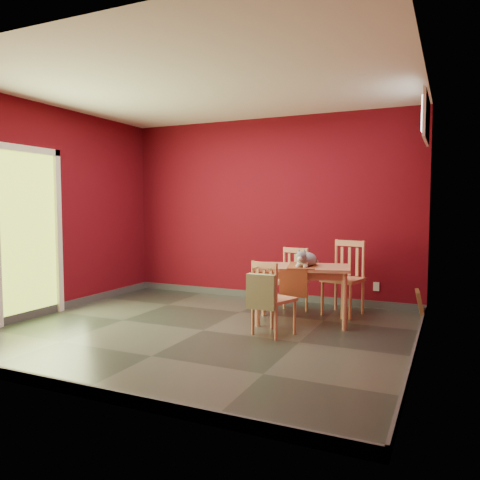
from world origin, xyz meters
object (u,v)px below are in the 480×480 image
at_px(picture_frame, 420,305).
at_px(chair_near, 272,297).
at_px(dining_table, 302,273).
at_px(chair_far_left, 291,279).
at_px(tote_bag, 261,292).
at_px(chair_far_right, 344,277).
at_px(cat, 306,257).

bearing_deg(picture_frame, chair_near, -134.89).
bearing_deg(picture_frame, dining_table, -149.11).
relative_size(chair_far_left, tote_bag, 1.93).
relative_size(chair_far_right, picture_frame, 2.58).
xyz_separation_m(chair_far_right, picture_frame, (0.92, 0.10, -0.31)).
distance_m(chair_far_left, chair_far_right, 0.70).
bearing_deg(cat, picture_frame, 20.42).
height_order(chair_far_right, cat, chair_far_right).
distance_m(dining_table, chair_far_right, 0.77).
bearing_deg(tote_bag, dining_table, 78.33).
bearing_deg(chair_far_left, picture_frame, 9.12).
bearing_deg(cat, chair_far_right, 53.36).
relative_size(dining_table, chair_far_left, 1.45).
bearing_deg(chair_far_right, picture_frame, 6.38).
xyz_separation_m(dining_table, picture_frame, (1.29, 0.77, -0.42)).
bearing_deg(cat, chair_near, -119.76).
distance_m(chair_far_right, tote_bag, 1.62).
bearing_deg(chair_near, chair_far_left, 98.25).
bearing_deg(cat, dining_table, 145.07).
distance_m(chair_far_left, cat, 0.75).
height_order(chair_far_left, tote_bag, chair_far_left).
xyz_separation_m(chair_far_left, cat, (0.37, -0.54, 0.37)).
height_order(dining_table, chair_far_left, chair_far_left).
height_order(chair_near, tote_bag, chair_near).
relative_size(chair_far_left, chair_near, 1.04).
xyz_separation_m(chair_near, cat, (0.20, 0.63, 0.39)).
bearing_deg(chair_near, cat, 72.76).
relative_size(chair_far_right, tote_bag, 2.18).
bearing_deg(tote_bag, chair_near, 78.45).
xyz_separation_m(tote_bag, picture_frame, (1.46, 1.62, -0.33)).
xyz_separation_m(dining_table, tote_bag, (-0.18, -0.85, -0.09)).
xyz_separation_m(dining_table, chair_near, (-0.14, -0.66, -0.19)).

